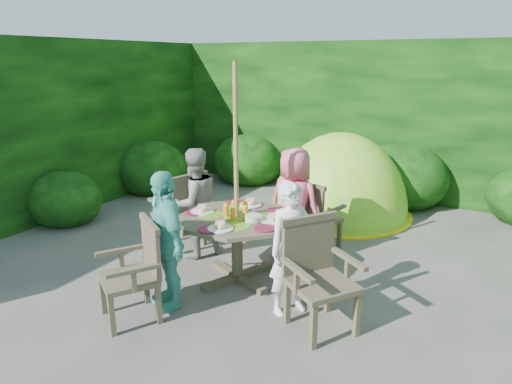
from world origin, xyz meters
The scene contains 13 objects.
ground centered at (0.00, 0.00, 0.00)m, with size 60.00×60.00×0.00m, color #4E4B45.
hedge_enclosure centered at (0.00, 1.33, 1.25)m, with size 9.00×9.00×2.50m.
patio_table centered at (-0.29, -0.14, 0.58)m, with size 1.55×1.55×0.83m.
parasol_pole centered at (-0.29, -0.14, 1.10)m, with size 0.04×0.04×2.20m, color olive.
garden_chair_right centered at (0.74, -0.53, 0.49)m, with size 0.71×0.73×0.91m.
garden_chair_left centered at (-1.31, 0.27, 0.48)m, with size 0.60×0.64×0.90m.
garden_chair_back centered at (0.12, 0.88, 0.45)m, with size 0.60×0.56×0.85m.
garden_chair_front centered at (-0.69, -1.17, 0.45)m, with size 0.67×0.65×0.85m.
child_right centered at (0.45, -0.43, 0.61)m, with size 0.45×0.29×1.22m, color white.
child_left centered at (-1.04, 0.15, 0.64)m, with size 0.62×0.48×1.27m, color gray.
child_back centered at (0.00, 0.60, 0.65)m, with size 0.64×0.41×1.30m, color #F56581.
child_front centered at (-0.59, -0.88, 0.65)m, with size 0.76×0.32×1.29m, color #51BDAC.
dome_tent centered at (-0.08, 2.39, 0.00)m, with size 2.46×2.46×2.42m.
Camera 1 is at (1.98, -3.83, 2.22)m, focal length 32.00 mm.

